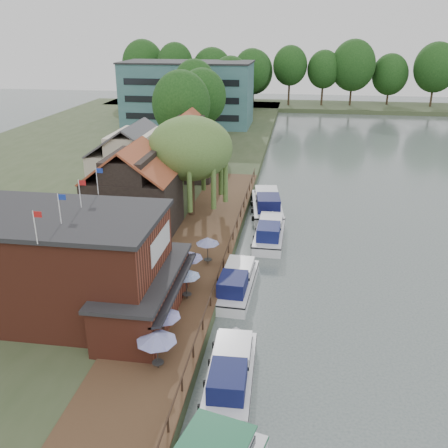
# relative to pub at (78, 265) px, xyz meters

# --- Properties ---
(ground) EXTENTS (260.00, 260.00, 0.00)m
(ground) POSITION_rel_pub_xyz_m (14.00, 1.00, -4.65)
(ground) COLOR #485453
(ground) RESTS_ON ground
(land_bank) EXTENTS (50.00, 140.00, 1.00)m
(land_bank) POSITION_rel_pub_xyz_m (-16.00, 36.00, -4.15)
(land_bank) COLOR #384728
(land_bank) RESTS_ON ground
(quay_deck) EXTENTS (6.00, 50.00, 0.10)m
(quay_deck) POSITION_rel_pub_xyz_m (6.00, 11.00, -3.60)
(quay_deck) COLOR #47301E
(quay_deck) RESTS_ON land_bank
(quay_rail) EXTENTS (0.20, 49.00, 1.00)m
(quay_rail) POSITION_rel_pub_xyz_m (8.70, 11.50, -3.15)
(quay_rail) COLOR black
(quay_rail) RESTS_ON land_bank
(pub) EXTENTS (20.00, 11.00, 7.30)m
(pub) POSITION_rel_pub_xyz_m (0.00, 0.00, 0.00)
(pub) COLOR maroon
(pub) RESTS_ON land_bank
(hotel_block) EXTENTS (25.40, 12.40, 12.30)m
(hotel_block) POSITION_rel_pub_xyz_m (-8.00, 71.00, 2.50)
(hotel_block) COLOR #38666B
(hotel_block) RESTS_ON land_bank
(cottage_a) EXTENTS (8.60, 7.60, 8.50)m
(cottage_a) POSITION_rel_pub_xyz_m (-1.00, 15.00, 0.60)
(cottage_a) COLOR black
(cottage_a) RESTS_ON land_bank
(cottage_b) EXTENTS (9.60, 8.60, 8.50)m
(cottage_b) POSITION_rel_pub_xyz_m (-4.00, 25.00, 0.60)
(cottage_b) COLOR beige
(cottage_b) RESTS_ON land_bank
(cottage_c) EXTENTS (7.60, 7.60, 8.50)m
(cottage_c) POSITION_rel_pub_xyz_m (0.00, 34.00, 0.60)
(cottage_c) COLOR black
(cottage_c) RESTS_ON land_bank
(willow) EXTENTS (8.60, 8.60, 10.43)m
(willow) POSITION_rel_pub_xyz_m (3.50, 20.00, 1.56)
(willow) COLOR #476B2D
(willow) RESTS_ON land_bank
(umbrella_0) EXTENTS (2.38, 2.38, 2.38)m
(umbrella_0) POSITION_rel_pub_xyz_m (6.87, -5.26, -2.36)
(umbrella_0) COLOR navy
(umbrella_0) RESTS_ON quay_deck
(umbrella_1) EXTENTS (2.29, 2.29, 2.38)m
(umbrella_1) POSITION_rel_pub_xyz_m (6.54, -2.74, -2.36)
(umbrella_1) COLOR navy
(umbrella_1) RESTS_ON quay_deck
(umbrella_2) EXTENTS (2.05, 2.05, 2.38)m
(umbrella_2) POSITION_rel_pub_xyz_m (6.81, 2.74, -2.36)
(umbrella_2) COLOR navy
(umbrella_2) RESTS_ON quay_deck
(umbrella_3) EXTENTS (2.45, 2.45, 2.38)m
(umbrella_3) POSITION_rel_pub_xyz_m (6.24, 5.68, -2.36)
(umbrella_3) COLOR navy
(umbrella_3) RESTS_ON quay_deck
(umbrella_4) EXTENTS (1.96, 1.96, 2.38)m
(umbrella_4) POSITION_rel_pub_xyz_m (7.28, 8.66, -2.36)
(umbrella_4) COLOR navy
(umbrella_4) RESTS_ON quay_deck
(cruiser_0) EXTENTS (3.28, 9.34, 2.21)m
(cruiser_0) POSITION_rel_pub_xyz_m (11.07, -4.73, -3.54)
(cruiser_0) COLOR white
(cruiser_0) RESTS_ON ground
(cruiser_1) EXTENTS (3.34, 9.31, 2.20)m
(cruiser_1) POSITION_rel_pub_xyz_m (10.02, 6.19, -3.55)
(cruiser_1) COLOR white
(cruiser_1) RESTS_ON ground
(cruiser_2) EXTENTS (3.17, 9.53, 2.29)m
(cruiser_2) POSITION_rel_pub_xyz_m (11.94, 16.79, -3.51)
(cruiser_2) COLOR white
(cruiser_2) RESTS_ON ground
(cruiser_3) EXTENTS (4.78, 11.13, 2.65)m
(cruiser_3) POSITION_rel_pub_xyz_m (11.16, 24.46, -3.33)
(cruiser_3) COLOR white
(cruiser_3) RESTS_ON ground
(swan) EXTENTS (0.44, 0.44, 0.44)m
(swan) POSITION_rel_pub_xyz_m (10.87, -9.14, -4.43)
(swan) COLOR white
(swan) RESTS_ON ground
(bank_tree_0) EXTENTS (8.46, 8.46, 12.95)m
(bank_tree_0) POSITION_rel_pub_xyz_m (-2.84, 43.40, 2.83)
(bank_tree_0) COLOR #143811
(bank_tree_0) RESTS_ON land_bank
(bank_tree_1) EXTENTS (7.80, 7.80, 12.56)m
(bank_tree_1) POSITION_rel_pub_xyz_m (-1.50, 52.27, 2.63)
(bank_tree_1) COLOR #143811
(bank_tree_1) RESTS_ON land_bank
(bank_tree_2) EXTENTS (7.40, 7.40, 13.46)m
(bank_tree_2) POSITION_rel_pub_xyz_m (-4.29, 59.88, 3.08)
(bank_tree_2) COLOR #143811
(bank_tree_2) RESTS_ON land_bank
(bank_tree_3) EXTENTS (8.70, 8.70, 13.09)m
(bank_tree_3) POSITION_rel_pub_xyz_m (-0.35, 77.12, 2.90)
(bank_tree_3) COLOR #143811
(bank_tree_3) RESTS_ON land_bank
(bank_tree_4) EXTENTS (8.11, 8.11, 14.12)m
(bank_tree_4) POSITION_rel_pub_xyz_m (3.00, 88.05, 3.41)
(bank_tree_4) COLOR #143811
(bank_tree_4) RESTS_ON land_bank
(bank_tree_5) EXTENTS (6.84, 6.84, 11.08)m
(bank_tree_5) POSITION_rel_pub_xyz_m (1.76, 95.57, 1.89)
(bank_tree_5) COLOR #143811
(bank_tree_5) RESTS_ON land_bank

